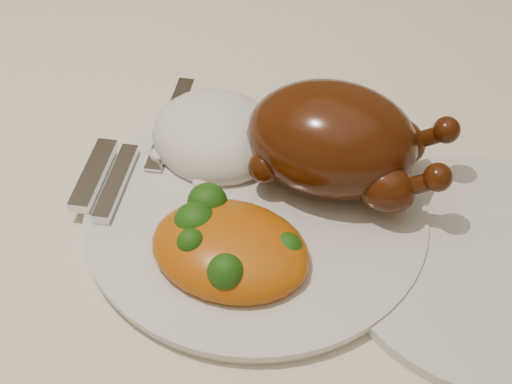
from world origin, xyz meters
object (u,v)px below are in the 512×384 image
Objects in this scene: dinner_plate at (256,214)px; side_plate at (488,263)px; dining_table at (172,202)px; roast_chicken at (336,140)px.

side_plate is at bearing 23.43° from dinner_plate.
dinner_plate is (0.14, -0.03, 0.11)m from dining_table.
dining_table is 0.23m from roast_chicken.
dinner_plate is 1.18× the size of side_plate.
dinner_plate reaches higher than dining_table.
dining_table is 8.44× the size of roast_chicken.
roast_chicken is (-0.15, -0.00, 0.05)m from side_plate.
dining_table is 0.34m from side_plate.
dining_table is at bearing -172.71° from side_plate.
side_plate is 1.24× the size of roast_chicken.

